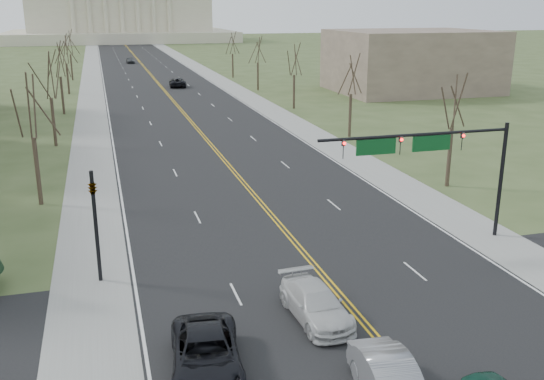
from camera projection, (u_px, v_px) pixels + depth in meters
road at (153, 77)px, 123.67m from camera, size 20.00×380.00×0.01m
cross_road at (360, 319)px, 28.00m from camera, size 120.00×14.00×0.01m
sidewalk_left at (92, 78)px, 120.52m from camera, size 4.00×380.00×0.03m
sidewalk_right at (210, 75)px, 126.82m from camera, size 4.00×380.00×0.03m
center_line at (153, 77)px, 123.67m from camera, size 0.42×380.00×0.01m
edge_line_left at (103, 78)px, 121.10m from camera, size 0.15×380.00×0.01m
edge_line_right at (200, 75)px, 126.24m from camera, size 0.15×380.00×0.01m
capitol at (119, 5)px, 248.24m from camera, size 90.00×60.00×50.00m
signal_mast at (430, 151)px, 35.18m from camera, size 12.12×0.44×7.20m
signal_left at (95, 214)px, 30.80m from camera, size 0.32×0.36×6.00m
tree_r_0 at (454, 105)px, 46.72m from camera, size 3.74×3.74×8.50m
tree_l_0 at (30, 110)px, 42.15m from camera, size 3.96×3.96×9.00m
tree_r_1 at (352, 77)px, 65.12m from camera, size 3.74×3.74×8.50m
tree_l_1 at (49, 78)px, 60.55m from camera, size 3.96×3.96×9.00m
tree_r_2 at (294, 61)px, 83.52m from camera, size 3.74×3.74×8.50m
tree_l_2 at (59, 61)px, 78.95m from camera, size 3.96×3.96×9.00m
tree_r_3 at (258, 51)px, 101.91m from camera, size 3.74×3.74×8.50m
tree_l_3 at (65, 51)px, 97.34m from camera, size 3.96×3.96×9.00m
tree_r_4 at (232, 44)px, 120.31m from camera, size 3.74×3.74×8.50m
tree_l_4 at (69, 44)px, 115.74m from camera, size 3.96×3.96×9.00m
bldg_right_mass at (411, 61)px, 101.44m from camera, size 25.00×20.00×10.00m
car_sb_outer_lead at (206, 354)px, 23.63m from camera, size 3.37×6.12×1.62m
car_sb_inner_second at (316, 304)px, 27.78m from camera, size 2.46×5.39×1.53m
car_far_nb at (177, 82)px, 107.96m from camera, size 3.16×6.11×1.65m
car_far_sb at (130, 60)px, 152.25m from camera, size 2.00×4.54×1.52m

